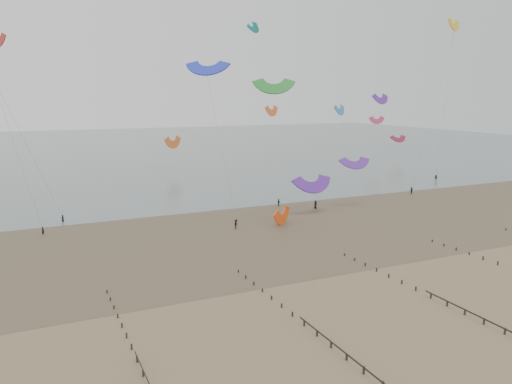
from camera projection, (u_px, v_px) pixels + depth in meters
ground at (372, 286)px, 65.49m from camera, size 500.00×500.00×0.00m
sea_and_shore at (241, 228)px, 94.48m from camera, size 500.00×665.00×0.03m
kitesurfer_lead at (43, 231)px, 89.48m from camera, size 0.65×0.65×1.52m
kitesurfers at (333, 199)px, 117.09m from camera, size 105.65×27.24×1.82m
grounded_kite at (282, 224)px, 97.33m from camera, size 7.98×7.79×3.46m
kites_airborne at (138, 113)px, 133.16m from camera, size 244.24×119.51×42.33m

